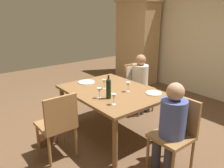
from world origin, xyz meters
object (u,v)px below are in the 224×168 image
chair_far_left (135,80)px  dining_table (112,95)px  armoire_cabinet (137,41)px  wine_glass_near_left (114,97)px  dinner_plate_host (86,82)px  wine_bottle_tall_green (109,88)px  dinner_plate_guest_left (154,93)px  person_man_bearded (141,79)px  wine_glass_centre (99,91)px  person_woman_host (171,123)px  wine_glass_far (128,85)px  chair_right_end (176,129)px  handbag (47,137)px  chair_near (58,122)px  wine_glass_near_right (104,82)px

chair_far_left → dining_table: bearing=26.2°
armoire_cabinet → wine_glass_near_left: 3.54m
dining_table → dinner_plate_host: 0.59m
armoire_cabinet → wine_bottle_tall_green: 3.33m
wine_bottle_tall_green → dinner_plate_guest_left: wine_bottle_tall_green is taller
chair_far_left → person_man_bearded: (0.15, -0.00, 0.06)m
chair_far_left → wine_glass_centre: (0.61, -1.30, 0.25)m
person_woman_host → wine_glass_far: person_woman_host is taller
person_woman_host → dinner_plate_guest_left: 0.78m
dining_table → chair_right_end: size_ratio=1.68×
person_woman_host → wine_glass_centre: person_woman_host is taller
armoire_cabinet → handbag: 3.75m
dining_table → dinner_plate_host: size_ratio=5.54×
chair_right_end → wine_bottle_tall_green: 1.04m
chair_near → dinner_plate_guest_left: chair_near is taller
dining_table → handbag: bearing=-110.1°
armoire_cabinet → wine_glass_near_right: size_ratio=14.63×
chair_near → wine_bottle_tall_green: bearing=-11.7°
chair_far_left → wine_glass_centre: size_ratio=6.17×
armoire_cabinet → wine_glass_far: 3.01m
chair_right_end → dinner_plate_guest_left: chair_right_end is taller
chair_right_end → wine_glass_centre: (-1.01, -0.43, 0.31)m
wine_glass_centre → dinner_plate_host: bearing=161.7°
armoire_cabinet → wine_glass_far: armoire_cabinet is taller
person_woman_host → wine_glass_near_left: size_ratio=7.67×
wine_glass_far → chair_right_end: bearing=-3.9°
wine_bottle_tall_green → wine_glass_near_right: bearing=152.0°
armoire_cabinet → dinner_plate_host: size_ratio=7.83×
dinner_plate_guest_left → chair_near: bearing=-107.0°
wine_bottle_tall_green → person_man_bearded: bearing=114.8°
chair_far_left → wine_glass_near_right: size_ratio=6.17×
chair_right_end → wine_glass_near_right: chair_right_end is taller
chair_right_end → dinner_plate_host: 1.75m
chair_right_end → dinner_plate_guest_left: (-0.65, 0.30, 0.21)m
wine_glass_near_right → dinner_plate_host: bearing=-173.6°
wine_bottle_tall_green → wine_glass_near_left: size_ratio=2.25×
chair_right_end → wine_bottle_tall_green: bearing=20.0°
person_woman_host → dinner_plate_host: 1.73m
wine_glass_centre → person_woman_host: bearing=17.3°
armoire_cabinet → wine_bottle_tall_green: armoire_cabinet is taller
wine_glass_near_left → wine_bottle_tall_green: bearing=159.3°
armoire_cabinet → chair_far_left: size_ratio=2.37×
handbag → wine_glass_near_right: bearing=76.3°
chair_near → dinner_plate_guest_left: (0.41, 1.35, 0.21)m
chair_right_end → chair_near: bearing=44.4°
armoire_cabinet → dining_table: 3.02m
chair_near → wine_glass_near_left: (0.36, 0.63, 0.31)m
person_man_bearded → wine_glass_far: size_ratio=7.56×
chair_near → wine_glass_near_left: bearing=-30.1°
chair_far_left → wine_bottle_tall_green: bearing=30.4°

